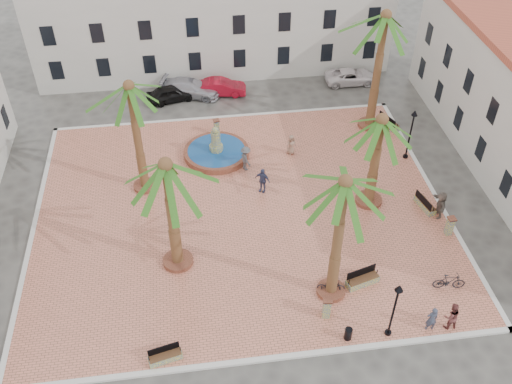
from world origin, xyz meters
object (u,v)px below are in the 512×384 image
Objects in this scene: bench_se at (362,280)px; car_white at (351,76)px; palm_ne at (384,28)px; bollard_se at (327,307)px; palm_sw at (167,178)px; bicycle_a at (331,286)px; bench_s at (165,357)px; bench_ne at (389,123)px; lamppost_s at (396,302)px; pedestrian_east at (440,204)px; pedestrian_fountain_b at (262,180)px; fountain at (216,151)px; bicycle_b at (449,282)px; palm_nw at (131,98)px; cyclist_b at (451,316)px; pedestrian_fountain_a at (291,145)px; palm_e at (380,132)px; pedestrian_north at (246,158)px; car_silver at (191,88)px; car_red at (221,87)px; bollard_e at (450,226)px; bollard_n at (217,127)px; bench_e at (425,204)px; car_black at (171,93)px; litter_bin at (348,334)px; lamppost_e at (412,126)px; palm_s at (344,196)px.

car_white reaches higher than bench_se.
bollard_se is at bearing -113.43° from palm_ne.
palm_sw is 5.00× the size of bicycle_a.
bench_ne reaches higher than bench_s.
lamppost_s is at bearing -132.63° from bicycle_a.
palm_sw is 17.50m from pedestrian_east.
fountain is at bearing 155.95° from pedestrian_fountain_b.
pedestrian_east reaches higher than bicycle_b.
bench_se is at bearing -39.82° from palm_nw.
cyclist_b is 16.85m from pedestrian_fountain_a.
palm_sw is 1.13× the size of palm_e.
car_silver is (-3.29, 10.59, -0.38)m from pedestrian_north.
pedestrian_fountain_a is 0.38× the size of car_red.
fountain is 15.79m from pedestrian_east.
pedestrian_fountain_b reaches higher than bollard_e.
bicycle_a is at bearing -72.67° from bollard_n.
bollard_e is (8.85, 5.01, -0.04)m from bollard_se.
bench_s is 11.58m from bench_se.
fountain is 14.87m from bench_e.
bench_s is 0.99× the size of cyclist_b.
bicycle_b is (4.23, 2.47, -2.08)m from lamppost_s.
car_red is (4.15, 0.43, -0.00)m from car_black.
fountain reaches higher than bench_s.
car_black is (-5.72, 12.46, -0.39)m from pedestrian_fountain_b.
pedestrian_fountain_a is at bearing 46.80° from bench_s.
lamppost_s is (-5.88, -18.32, 2.34)m from bench_ne.
bicycle_a is (5.24, -13.32, 0.07)m from fountain.
bollard_n reaches higher than bench_ne.
bicycle_b is (-1.65, -15.86, 0.26)m from bench_ne.
pedestrian_east is (8.06, 8.21, 0.57)m from litter_bin.
bollard_se is at bearing -159.28° from bench_se.
pedestrian_fountain_a is (5.36, -0.53, 0.44)m from fountain.
car_white is at bearing 95.74° from lamppost_e.
palm_sw is 16.28m from cyclist_b.
lamppost_e is 6.41m from pedestrian_east.
bicycle_b is at bearing -113.12° from cyclist_b.
palm_e is 8.57m from pedestrian_fountain_a.
palm_s is at bearing 114.73° from bench_e.
palm_sw is 1.94× the size of car_black.
lamppost_s is at bearing -140.67° from car_silver.
lamppost_e is (18.50, 0.79, -4.26)m from palm_nw.
litter_bin is at bearing -119.27° from lamppost_e.
car_red is at bearing 131.06° from pedestrian_fountain_b.
fountain reaches higher than pedestrian_north.
palm_s is 23.98m from car_silver.
palm_e is 3.75× the size of bicycle_b.
bicycle_a is at bearing -172.36° from car_black.
pedestrian_north reaches higher than cyclist_b.
palm_ne is 2.41× the size of lamppost_s.
bollard_se is (-2.95, 1.54, -1.90)m from lamppost_s.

